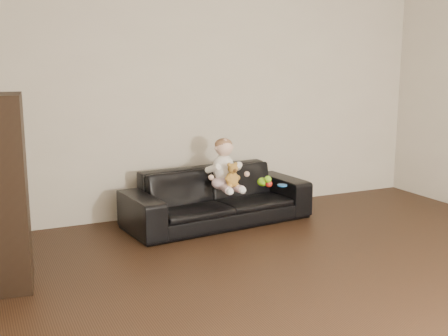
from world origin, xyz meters
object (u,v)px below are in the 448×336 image
cabinet (1,193)px  toy_rattle (269,184)px  sofa (217,196)px  toy_green (263,182)px  teddy_bear (232,175)px  baby (225,167)px  toy_blue_disc (282,185)px

cabinet → toy_rattle: cabinet is taller
sofa → toy_rattle: (0.49, -0.19, 0.12)m
toy_green → teddy_bear: bearing=-160.7°
cabinet → teddy_bear: size_ratio=5.89×
baby → toy_rattle: size_ratio=7.21×
cabinet → toy_blue_disc: 2.80m
teddy_bear → toy_blue_disc: teddy_bear is taller
sofa → toy_green: sofa is taller
toy_green → toy_rattle: toy_green is taller
sofa → teddy_bear: bearing=-87.0°
baby → sofa: bearing=109.0°
cabinet → toy_green: (2.52, 0.72, -0.30)m
teddy_bear → toy_rattle: bearing=11.6°
toy_green → toy_blue_disc: (0.19, -0.08, -0.04)m
baby → toy_blue_disc: bearing=-6.8°
sofa → baby: 0.33m
cabinet → sofa: bearing=29.3°
teddy_bear → toy_blue_disc: size_ratio=2.34×
baby → toy_blue_disc: size_ratio=5.05×
cabinet → toy_rattle: 2.65m
cabinet → toy_rattle: (2.55, 0.65, -0.31)m
teddy_bear → toy_blue_disc: 0.63m
toy_green → toy_blue_disc: toy_green is taller
baby → toy_green: (0.42, -0.01, -0.18)m
toy_green → baby: bearing=178.3°
cabinet → toy_blue_disc: bearing=20.5°
baby → toy_blue_disc: (0.61, -0.09, -0.22)m
sofa → toy_rattle: 0.54m
teddy_bear → sofa: bearing=101.7°
sofa → baby: baby is taller
sofa → teddy_bear: (0.04, -0.26, 0.27)m
sofa → toy_green: size_ratio=14.54×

